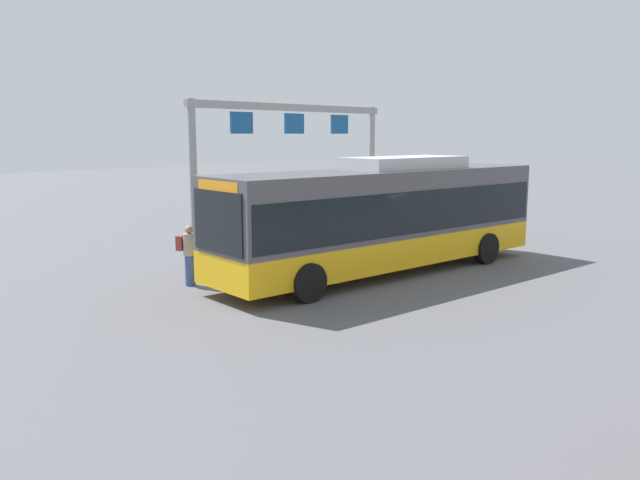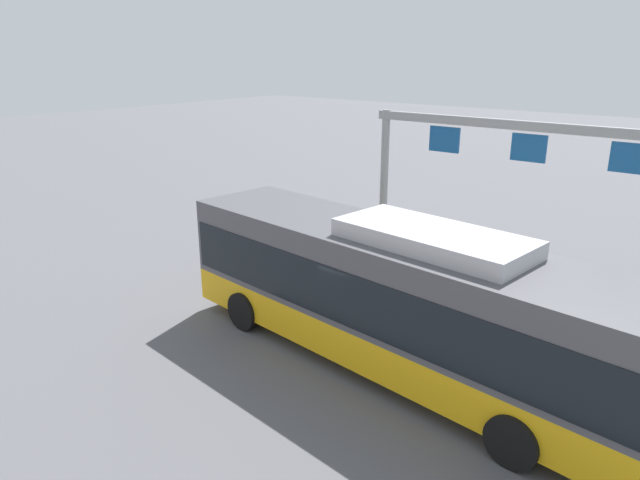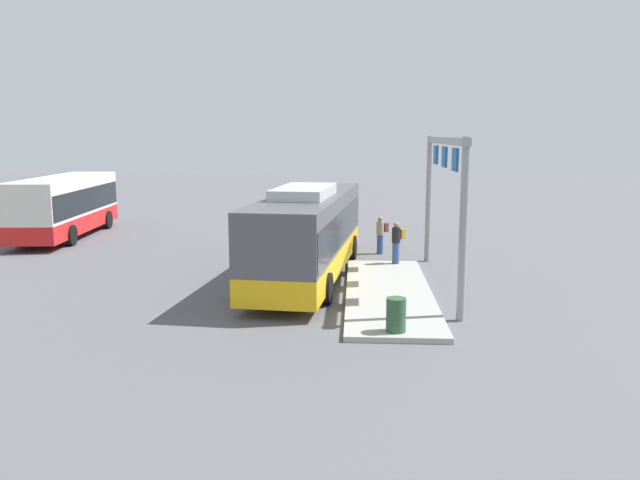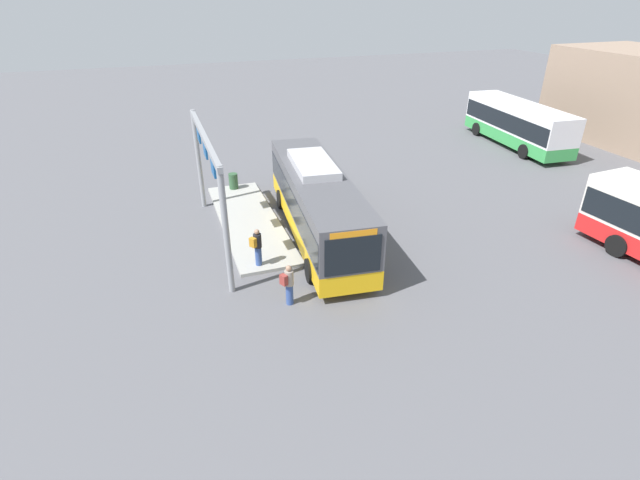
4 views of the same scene
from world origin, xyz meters
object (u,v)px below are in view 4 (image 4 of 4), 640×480
(bus_main, at_px, (317,200))
(bus_background_right, at_px, (518,122))
(person_waiting_near, at_px, (257,246))
(trash_bin, at_px, (233,181))
(person_boarding, at_px, (289,284))

(bus_main, relative_size, bus_background_right, 1.14)
(bus_background_right, relative_size, person_waiting_near, 6.10)
(person_waiting_near, distance_m, trash_bin, 8.97)
(person_boarding, distance_m, trash_bin, 11.86)
(person_waiting_near, xyz_separation_m, trash_bin, (-8.94, 0.56, -0.44))
(bus_main, height_order, bus_background_right, bus_main)
(bus_main, relative_size, person_waiting_near, 6.98)
(person_boarding, height_order, person_waiting_near, person_waiting_near)
(bus_main, xyz_separation_m, trash_bin, (-6.83, -2.80, -1.20))
(person_waiting_near, height_order, trash_bin, person_waiting_near)
(bus_background_right, bearing_deg, trash_bin, 99.58)
(bus_background_right, relative_size, person_boarding, 6.10)
(bus_background_right, distance_m, person_boarding, 25.58)
(person_waiting_near, relative_size, trash_bin, 1.86)
(bus_background_right, height_order, person_boarding, bus_background_right)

